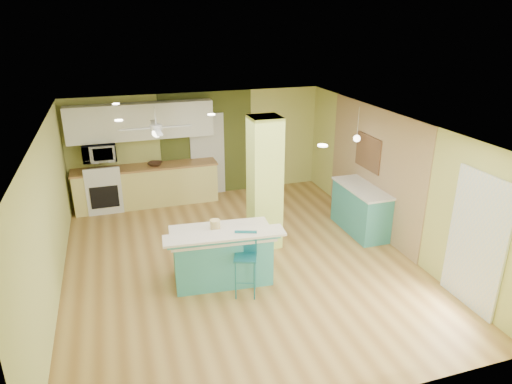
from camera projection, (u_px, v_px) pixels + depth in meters
floor at (239, 261)px, 8.24m from camera, size 6.00×7.00×0.01m
ceiling at (237, 125)px, 7.33m from camera, size 6.00×7.00×0.01m
wall_back at (199, 145)px, 10.90m from camera, size 6.00×0.01×2.50m
wall_front at (330, 318)px, 4.68m from camera, size 6.00×0.01×2.50m
wall_left at (48, 219)px, 6.93m from camera, size 0.01×7.00×2.50m
wall_right at (391, 179)px, 8.64m from camera, size 0.01×7.00×2.50m
wood_panel at (373, 169)px, 9.17m from camera, size 0.02×3.40×2.50m
olive_accent at (207, 144)px, 10.94m from camera, size 2.20×0.02×2.50m
interior_door at (208, 155)px, 11.01m from camera, size 0.82×0.05×2.00m
french_door at (476, 242)px, 6.66m from camera, size 0.04×1.08×2.10m
column at (265, 183)px, 8.42m from camera, size 0.55×0.55×2.50m
kitchen_run at (147, 185)px, 10.54m from camera, size 3.25×0.63×0.94m
stove at (104, 190)px, 10.27m from camera, size 0.76×0.66×1.08m
upper_cabinets at (141, 121)px, 10.11m from camera, size 3.20×0.34×0.80m
microwave at (99, 152)px, 9.95m from camera, size 0.70×0.48×0.39m
ceiling_fan at (156, 128)px, 8.95m from camera, size 1.41×1.41×0.61m
pendant_lamp at (357, 138)px, 8.98m from camera, size 0.14×0.14×0.69m
wall_decor at (368, 153)px, 9.23m from camera, size 0.03×0.90×0.70m
peninsula at (222, 255)px, 7.51m from camera, size 1.91×1.14×1.01m
bar_stool at (246, 253)px, 7.08m from camera, size 0.44×0.44×1.04m
side_counter at (361, 209)px, 9.24m from camera, size 0.63×1.49×0.96m
fruit_bowl at (155, 164)px, 10.39m from camera, size 0.42×0.42×0.08m
canister at (215, 224)px, 7.47m from camera, size 0.17×0.17×0.15m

